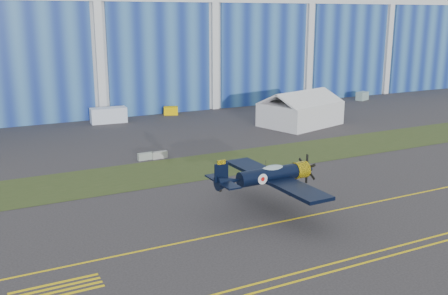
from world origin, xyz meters
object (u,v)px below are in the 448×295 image
shipping_container (109,115)px  tent (301,108)px  tug (171,111)px  warbird (269,175)px

shipping_container → tent: bearing=-26.4°
tent → tug: (-15.71, 18.47, -2.15)m
tent → shipping_container: 32.32m
warbird → tent: size_ratio=1.00×
tug → shipping_container: bearing=-150.2°
shipping_container → tug: shipping_container is taller
shipping_container → tug: (12.09, 2.04, -0.56)m
warbird → tent: (25.49, 31.01, -0.61)m
shipping_container → tug: size_ratio=2.36×
warbird → tent: bearing=49.0°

